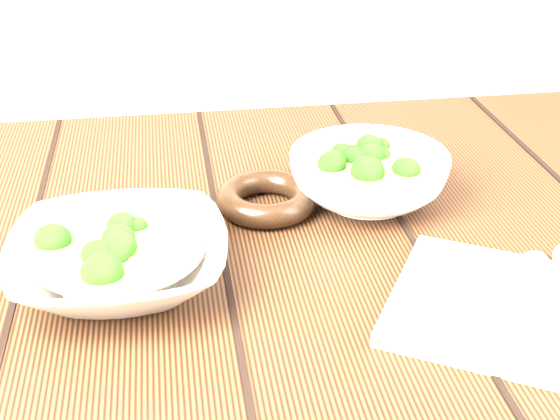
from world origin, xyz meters
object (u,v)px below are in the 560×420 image
object	(u,v)px
napkin	(518,311)
soup_bowl_back	(368,175)
table	(245,342)
soup_bowl_front	(119,259)
trivet	(267,199)

from	to	relation	value
napkin	soup_bowl_back	bearing A→B (deg)	138.07
table	soup_bowl_back	distance (m)	0.23
soup_bowl_front	trivet	size ratio (longest dim) A/B	1.83
soup_bowl_front	napkin	size ratio (longest dim) A/B	0.94
soup_bowl_front	soup_bowl_back	distance (m)	0.31
trivet	napkin	size ratio (longest dim) A/B	0.51
napkin	table	bearing A→B (deg)	177.06
table	soup_bowl_front	distance (m)	0.20
soup_bowl_front	trivet	distance (m)	0.20
table	napkin	bearing A→B (deg)	-33.69
table	soup_bowl_front	xyz separation A→B (m)	(-0.12, -0.04, 0.15)
soup_bowl_front	napkin	bearing A→B (deg)	-17.29
soup_bowl_back	napkin	distance (m)	0.26
trivet	soup_bowl_front	bearing A→B (deg)	-141.36
table	soup_bowl_back	bearing A→B (deg)	30.03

